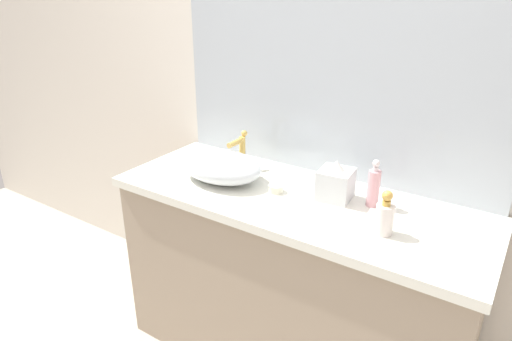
{
  "coord_description": "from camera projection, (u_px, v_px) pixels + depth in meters",
  "views": [
    {
      "loc": [
        0.8,
        -1.07,
        1.68
      ],
      "look_at": [
        -0.16,
        0.38,
        0.94
      ],
      "focal_mm": 31.73,
      "sensor_mm": 36.0,
      "label": 1
    }
  ],
  "objects": [
    {
      "name": "bathroom_wall_rear",
      "position": [
        332.0,
        75.0,
        1.93
      ],
      "size": [
        6.0,
        0.06,
        2.6
      ],
      "primitive_type": "cube",
      "color": "silver",
      "rests_on": "ground"
    },
    {
      "name": "lotion_bottle",
      "position": [
        385.0,
        216.0,
        1.55
      ],
      "size": [
        0.06,
        0.06,
        0.16
      ],
      "color": "silver",
      "rests_on": "vanity_counter"
    },
    {
      "name": "wall_mirror_panel",
      "position": [
        332.0,
        68.0,
        1.88
      ],
      "size": [
        1.5,
        0.01,
        0.95
      ],
      "primitive_type": "cube",
      "color": "#B2BCC6",
      "rests_on": "vanity_counter"
    },
    {
      "name": "vanity_counter",
      "position": [
        292.0,
        283.0,
        2.01
      ],
      "size": [
        1.54,
        0.58,
        0.86
      ],
      "color": "gray",
      "rests_on": "ground"
    },
    {
      "name": "sink_basin",
      "position": [
        221.0,
        166.0,
        1.97
      ],
      "size": [
        0.39,
        0.27,
        0.13
      ],
      "primitive_type": "ellipsoid",
      "color": "silver",
      "rests_on": "vanity_counter"
    },
    {
      "name": "faucet",
      "position": [
        241.0,
        148.0,
        2.07
      ],
      "size": [
        0.03,
        0.13,
        0.18
      ],
      "color": "gold",
      "rests_on": "vanity_counter"
    },
    {
      "name": "tissue_box",
      "position": [
        336.0,
        183.0,
        1.8
      ],
      "size": [
        0.14,
        0.14,
        0.16
      ],
      "color": "silver",
      "rests_on": "vanity_counter"
    },
    {
      "name": "soap_dispenser",
      "position": [
        374.0,
        186.0,
        1.74
      ],
      "size": [
        0.05,
        0.05,
        0.19
      ],
      "color": "#DE9EA7",
      "rests_on": "vanity_counter"
    },
    {
      "name": "candle_jar",
      "position": [
        276.0,
        188.0,
        1.88
      ],
      "size": [
        0.06,
        0.06,
        0.03
      ],
      "primitive_type": "cylinder",
      "color": "silver",
      "rests_on": "vanity_counter"
    }
  ]
}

